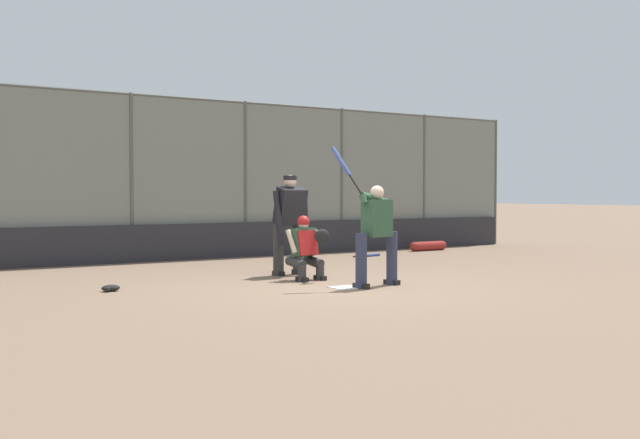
# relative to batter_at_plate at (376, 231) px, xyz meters

# --- Properties ---
(ground_plane) EXTENTS (160.00, 160.00, 0.00)m
(ground_plane) POSITION_rel_batter_at_plate_xyz_m (0.51, -0.11, -0.88)
(ground_plane) COLOR #7A604C
(home_plate_marker) EXTENTS (0.43, 0.43, 0.01)m
(home_plate_marker) POSITION_rel_batter_at_plate_xyz_m (0.51, -0.11, -0.88)
(home_plate_marker) COLOR white
(home_plate_marker) RESTS_ON ground_plane
(backstop_fence) EXTENTS (19.40, 0.08, 3.67)m
(backstop_fence) POSITION_rel_batter_at_plate_xyz_m (0.51, -6.30, 1.04)
(backstop_fence) COLOR #515651
(backstop_fence) RESTS_ON ground_plane
(padding_wall) EXTENTS (18.94, 0.18, 0.81)m
(padding_wall) POSITION_rel_batter_at_plate_xyz_m (0.51, -6.20, -0.48)
(padding_wall) COLOR #28282D
(padding_wall) RESTS_ON ground_plane
(bleachers_beyond) EXTENTS (13.53, 1.95, 1.16)m
(bleachers_beyond) POSITION_rel_batter_at_plate_xyz_m (0.93, -8.45, -0.50)
(bleachers_beyond) COLOR slate
(bleachers_beyond) RESTS_ON ground_plane
(batter_at_plate) EXTENTS (1.12, 0.59, 2.24)m
(batter_at_plate) POSITION_rel_batter_at_plate_xyz_m (0.00, 0.00, 0.00)
(batter_at_plate) COLOR #2D334C
(batter_at_plate) RESTS_ON ground_plane
(catcher_behind_plate) EXTENTS (0.59, 0.70, 1.11)m
(catcher_behind_plate) POSITION_rel_batter_at_plate_xyz_m (0.48, -1.36, -0.31)
(catcher_behind_plate) COLOR #333333
(catcher_behind_plate) RESTS_ON ground_plane
(umpire_home) EXTENTS (0.74, 0.47, 1.83)m
(umpire_home) POSITION_rel_batter_at_plate_xyz_m (0.31, -2.21, 0.10)
(umpire_home) COLOR #333333
(umpire_home) RESTS_ON ground_plane
(spare_bat_near_backstop) EXTENTS (0.89, 0.22, 0.07)m
(spare_bat_near_backstop) POSITION_rel_batter_at_plate_xyz_m (-3.32, -4.66, -0.85)
(spare_bat_near_backstop) COLOR black
(spare_bat_near_backstop) RESTS_ON ground_plane
(spare_bat_first_base_side) EXTENTS (0.50, 0.74, 0.07)m
(spare_bat_first_base_side) POSITION_rel_batter_at_plate_xyz_m (-4.39, -5.28, -0.85)
(spare_bat_first_base_side) COLOR black
(spare_bat_first_base_side) RESTS_ON ground_plane
(fielding_glove_on_dirt) EXTENTS (0.28, 0.22, 0.10)m
(fielding_glove_on_dirt) POSITION_rel_batter_at_plate_xyz_m (3.77, -1.70, -0.83)
(fielding_glove_on_dirt) COLOR black
(fielding_glove_on_dirt) RESTS_ON ground_plane
(equipment_bag_dugout_side) EXTENTS (1.18, 0.24, 0.24)m
(equipment_bag_dugout_side) POSITION_rel_batter_at_plate_xyz_m (-5.72, -5.33, -0.76)
(equipment_bag_dugout_side) COLOR maroon
(equipment_bag_dugout_side) RESTS_ON ground_plane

